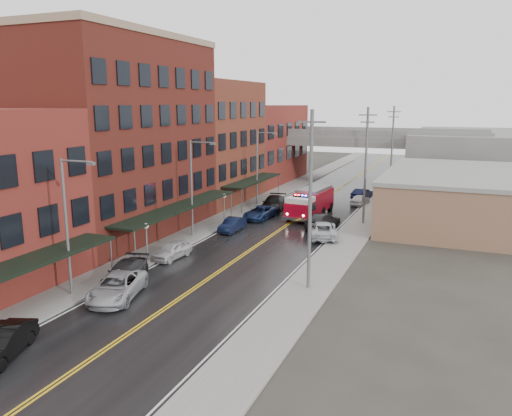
% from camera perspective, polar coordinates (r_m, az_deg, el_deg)
% --- Properties ---
extents(ground, '(220.00, 220.00, 0.00)m').
position_cam_1_polar(ground, '(25.75, -21.08, -17.68)').
color(ground, '#2D2B26').
rests_on(ground, ground).
extents(road, '(11.00, 160.00, 0.02)m').
position_cam_1_polar(road, '(50.15, 2.96, -2.37)').
color(road, black).
rests_on(road, ground).
extents(sidewalk_left, '(3.00, 160.00, 0.15)m').
position_cam_1_polar(sidewalk_left, '(52.92, -4.51, -1.56)').
color(sidewalk_left, slate).
rests_on(sidewalk_left, ground).
extents(sidewalk_right, '(3.00, 160.00, 0.15)m').
position_cam_1_polar(sidewalk_right, '(48.29, 11.17, -3.07)').
color(sidewalk_right, slate).
rests_on(sidewalk_right, ground).
extents(curb_left, '(0.30, 160.00, 0.15)m').
position_cam_1_polar(curb_left, '(52.22, -2.90, -1.72)').
color(curb_left, gray).
rests_on(curb_left, ground).
extents(curb_right, '(0.30, 160.00, 0.15)m').
position_cam_1_polar(curb_right, '(48.61, 9.26, -2.90)').
color(curb_right, gray).
rests_on(curb_right, ground).
extents(brick_building_b, '(9.00, 20.00, 18.00)m').
position_cam_1_polar(brick_building_b, '(48.83, -14.81, 7.56)').
color(brick_building_b, '#4F1C14').
rests_on(brick_building_b, ground).
extents(brick_building_c, '(9.00, 15.00, 15.00)m').
position_cam_1_polar(brick_building_c, '(63.74, -5.19, 7.49)').
color(brick_building_c, maroon).
rests_on(brick_building_c, ground).
extents(brick_building_far, '(9.00, 20.00, 12.00)m').
position_cam_1_polar(brick_building_far, '(79.74, 0.68, 7.34)').
color(brick_building_far, maroon).
rests_on(brick_building_far, ground).
extents(tan_building, '(14.00, 22.00, 5.00)m').
position_cam_1_polar(tan_building, '(56.73, 21.93, 1.02)').
color(tan_building, '#8F674D').
rests_on(tan_building, ground).
extents(right_far_block, '(18.00, 30.00, 8.00)m').
position_cam_1_polar(right_far_block, '(86.29, 23.64, 5.36)').
color(right_far_block, slate).
rests_on(right_far_block, ground).
extents(awning_0, '(2.60, 16.00, 3.09)m').
position_cam_1_polar(awning_0, '(32.21, -26.39, -6.31)').
color(awning_0, black).
rests_on(awning_0, ground).
extents(awning_1, '(2.60, 18.00, 3.09)m').
position_cam_1_polar(awning_1, '(46.41, -8.68, 0.11)').
color(awning_1, black).
rests_on(awning_1, ground).
extents(awning_2, '(2.60, 13.00, 3.09)m').
position_cam_1_polar(awning_2, '(61.81, -0.32, 3.18)').
color(awning_2, black).
rests_on(awning_2, ground).
extents(globe_lamp_1, '(0.44, 0.44, 3.12)m').
position_cam_1_polar(globe_lamp_1, '(40.27, -12.43, -2.84)').
color(globe_lamp_1, '#59595B').
rests_on(globe_lamp_1, ground).
extents(globe_lamp_2, '(0.44, 0.44, 3.12)m').
position_cam_1_polar(globe_lamp_2, '(52.05, -3.67, 0.75)').
color(globe_lamp_2, '#59595B').
rests_on(globe_lamp_2, ground).
extents(street_lamp_0, '(2.64, 0.22, 9.00)m').
position_cam_1_polar(street_lamp_0, '(33.66, -20.60, -1.20)').
color(street_lamp_0, '#59595B').
rests_on(street_lamp_0, ground).
extents(street_lamp_1, '(2.64, 0.22, 9.00)m').
position_cam_1_polar(street_lamp_1, '(46.39, -7.13, 2.91)').
color(street_lamp_1, '#59595B').
rests_on(street_lamp_1, ground).
extents(street_lamp_2, '(2.64, 0.22, 9.00)m').
position_cam_1_polar(street_lamp_2, '(60.70, 0.32, 5.12)').
color(street_lamp_2, '#59595B').
rests_on(street_lamp_2, ground).
extents(utility_pole_0, '(1.80, 0.24, 12.00)m').
position_cam_1_polar(utility_pole_0, '(32.68, 6.22, 1.14)').
color(utility_pole_0, '#59595B').
rests_on(utility_pole_0, ground).
extents(utility_pole_1, '(1.80, 0.24, 12.00)m').
position_cam_1_polar(utility_pole_1, '(51.99, 12.43, 4.94)').
color(utility_pole_1, '#59595B').
rests_on(utility_pole_1, ground).
extents(utility_pole_2, '(1.80, 0.24, 12.00)m').
position_cam_1_polar(utility_pole_2, '(71.67, 15.27, 6.65)').
color(utility_pole_2, '#59595B').
rests_on(utility_pole_2, ground).
extents(overpass, '(40.00, 10.00, 7.50)m').
position_cam_1_polar(overpass, '(79.76, 10.75, 7.12)').
color(overpass, slate).
rests_on(overpass, ground).
extents(fire_truck, '(3.96, 8.64, 3.08)m').
position_cam_1_polar(fire_truck, '(55.49, 6.18, 0.73)').
color(fire_truck, '#AC071D').
rests_on(fire_truck, ground).
extents(parked_car_left_1, '(3.10, 4.92, 1.53)m').
position_cam_1_polar(parked_car_left_1, '(28.39, -27.11, -13.62)').
color(parked_car_left_1, black).
rests_on(parked_car_left_1, ground).
extents(parked_car_left_2, '(3.99, 6.04, 1.54)m').
position_cam_1_polar(parked_car_left_2, '(33.73, -15.58, -8.67)').
color(parked_car_left_2, '#A1A4A9').
rests_on(parked_car_left_2, ground).
extents(parked_car_left_3, '(3.35, 5.49, 1.49)m').
position_cam_1_polar(parked_car_left_3, '(36.29, -14.72, -7.18)').
color(parked_car_left_3, '#252527').
rests_on(parked_car_left_3, ground).
extents(parked_car_left_4, '(1.94, 4.17, 1.38)m').
position_cam_1_polar(parked_car_left_4, '(41.09, -9.59, -4.78)').
color(parked_car_left_4, '#BCBCBC').
rests_on(parked_car_left_4, ground).
extents(parked_car_left_5, '(1.40, 4.02, 1.33)m').
position_cam_1_polar(parked_car_left_5, '(49.00, -2.73, -1.92)').
color(parked_car_left_5, black).
rests_on(parked_car_left_5, ground).
extents(parked_car_left_6, '(2.54, 5.08, 1.38)m').
position_cam_1_polar(parked_car_left_6, '(54.16, 0.42, -0.54)').
color(parked_car_left_6, '#15254F').
rests_on(parked_car_left_6, ground).
extents(parked_car_left_7, '(3.11, 6.05, 1.68)m').
position_cam_1_polar(parked_car_left_7, '(58.28, 1.98, 0.50)').
color(parked_car_left_7, black).
rests_on(parked_car_left_7, ground).
extents(parked_car_right_0, '(4.20, 6.13, 1.56)m').
position_cam_1_polar(parked_car_right_0, '(46.97, 7.61, -2.48)').
color(parked_car_right_0, '#B5B9BE').
rests_on(parked_car_right_0, ground).
extents(parked_car_right_1, '(3.05, 5.60, 1.54)m').
position_cam_1_polar(parked_car_right_1, '(50.72, 7.60, -1.41)').
color(parked_car_right_1, '#262729').
rests_on(parked_car_right_1, ground).
extents(parked_car_right_2, '(2.03, 4.15, 1.36)m').
position_cam_1_polar(parked_car_right_2, '(62.74, 11.80, 0.92)').
color(parked_car_right_2, '#BEBEBE').
rests_on(parked_car_right_2, ground).
extents(parked_car_right_3, '(2.41, 4.39, 1.37)m').
position_cam_1_polar(parked_car_right_3, '(67.10, 12.06, 1.62)').
color(parked_car_right_3, black).
rests_on(parked_car_right_3, ground).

